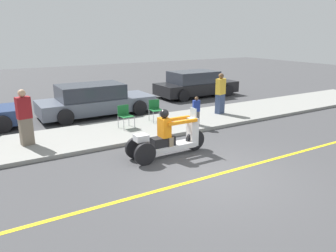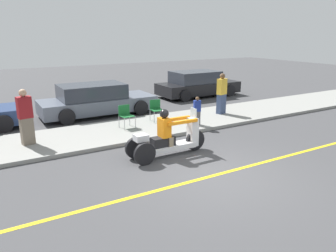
# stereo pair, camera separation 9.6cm
# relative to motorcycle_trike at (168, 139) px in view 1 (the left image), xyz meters

# --- Properties ---
(ground_plane) EXTENTS (60.00, 60.00, 0.00)m
(ground_plane) POSITION_rel_motorcycle_trike_xyz_m (0.34, -1.79, -0.51)
(ground_plane) COLOR #424244
(lane_stripe) EXTENTS (24.00, 0.12, 0.01)m
(lane_stripe) POSITION_rel_motorcycle_trike_xyz_m (0.01, -1.79, -0.50)
(lane_stripe) COLOR gold
(lane_stripe) RESTS_ON ground
(sidewalk_strip) EXTENTS (28.00, 2.80, 0.12)m
(sidewalk_strip) POSITION_rel_motorcycle_trike_xyz_m (0.34, 2.81, -0.45)
(sidewalk_strip) COLOR gray
(sidewalk_strip) RESTS_ON ground
(motorcycle_trike) EXTENTS (2.49, 0.68, 1.41)m
(motorcycle_trike) POSITION_rel_motorcycle_trike_xyz_m (0.00, 0.00, 0.00)
(motorcycle_trike) COLOR black
(motorcycle_trike) RESTS_ON ground
(spectator_by_tree) EXTENTS (0.46, 0.34, 1.72)m
(spectator_by_tree) POSITION_rel_motorcycle_trike_xyz_m (4.35, 2.92, 0.44)
(spectator_by_tree) COLOR #38476B
(spectator_by_tree) RESTS_ON sidewalk_strip
(spectator_near_curb) EXTENTS (0.45, 0.32, 1.73)m
(spectator_near_curb) POSITION_rel_motorcycle_trike_xyz_m (-3.41, 2.79, 0.45)
(spectator_near_curb) COLOR #726656
(spectator_near_curb) RESTS_ON sidewalk_strip
(spectator_mid_group) EXTENTS (0.29, 0.23, 1.08)m
(spectator_mid_group) POSITION_rel_motorcycle_trike_xyz_m (2.41, 1.96, 0.13)
(spectator_mid_group) COLOR #515156
(spectator_mid_group) RESTS_ON sidewalk_strip
(folding_chair_set_back) EXTENTS (0.50, 0.50, 0.82)m
(folding_chair_set_back) POSITION_rel_motorcycle_trike_xyz_m (1.39, 3.29, 0.12)
(folding_chair_set_back) COLOR #A5A8AD
(folding_chair_set_back) RESTS_ON sidewalk_strip
(folding_chair_curbside) EXTENTS (0.49, 0.49, 0.82)m
(folding_chair_curbside) POSITION_rel_motorcycle_trike_xyz_m (-0.03, 2.99, 0.12)
(folding_chair_curbside) COLOR #A5A8AD
(folding_chair_curbside) RESTS_ON sidewalk_strip
(parked_car_lot_right) EXTENTS (4.89, 2.10, 1.36)m
(parked_car_lot_right) POSITION_rel_motorcycle_trike_xyz_m (-0.20, 5.83, 0.15)
(parked_car_lot_right) COLOR slate
(parked_car_lot_right) RESTS_ON ground
(parked_car_lot_far) EXTENTS (4.64, 2.12, 1.41)m
(parked_car_lot_far) POSITION_rel_motorcycle_trike_xyz_m (6.12, 7.23, 0.17)
(parked_car_lot_far) COLOR black
(parked_car_lot_far) RESTS_ON ground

